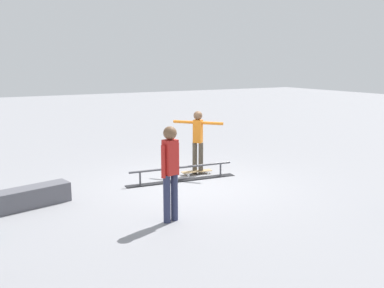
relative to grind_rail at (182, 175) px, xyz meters
name	(u,v)px	position (x,y,z in m)	size (l,w,h in m)	color
ground_plane	(191,184)	(-0.04, 0.39, -0.16)	(60.00, 60.00, 0.00)	gray
grind_rail	(182,175)	(0.00, 0.00, 0.00)	(2.81, 0.54, 0.36)	black
skate_ledge	(29,197)	(3.55, 0.16, 0.04)	(1.61, 0.42, 0.40)	#595960
skater_main	(198,138)	(-0.67, -0.38, 0.80)	(0.94, 1.03, 1.64)	brown
skateboard_main	(197,172)	(-0.61, -0.34, -0.08)	(0.82, 0.33, 0.09)	tan
bystander_red_shirt	(170,169)	(1.42, 2.24, 0.83)	(0.40, 0.25, 1.75)	#2D3351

